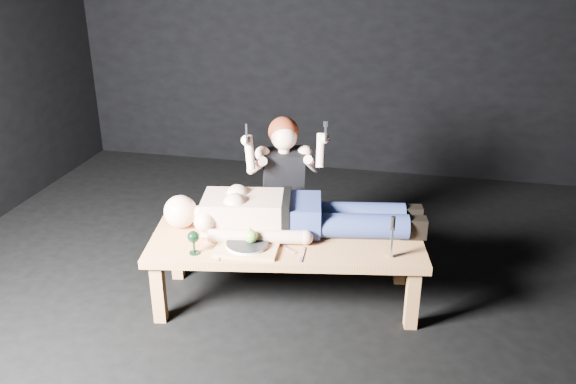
% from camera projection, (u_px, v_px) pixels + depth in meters
% --- Properties ---
extents(ground, '(5.00, 5.00, 0.00)m').
position_uv_depth(ground, '(264.00, 298.00, 3.91)').
color(ground, black).
rests_on(ground, ground).
extents(back_wall, '(5.00, 0.00, 5.00)m').
position_uv_depth(back_wall, '(327.00, 18.00, 5.56)').
color(back_wall, black).
rests_on(back_wall, ground).
extents(table, '(1.79, 0.92, 0.45)m').
position_uv_depth(table, '(286.00, 270.00, 3.80)').
color(table, '#BB7B42').
rests_on(table, ground).
extents(lying_man, '(1.84, 0.83, 0.27)m').
position_uv_depth(lying_man, '(296.00, 210.00, 3.78)').
color(lying_man, '#D3A088').
rests_on(lying_man, table).
extents(kneeling_woman, '(0.78, 0.83, 1.14)m').
position_uv_depth(kneeling_woman, '(283.00, 188.00, 4.17)').
color(kneeling_woman, black).
rests_on(kneeling_woman, ground).
extents(serving_tray, '(0.39, 0.30, 0.02)m').
position_uv_depth(serving_tray, '(247.00, 247.00, 3.59)').
color(serving_tray, tan).
rests_on(serving_tray, table).
extents(plate, '(0.27, 0.27, 0.02)m').
position_uv_depth(plate, '(247.00, 244.00, 3.58)').
color(plate, white).
rests_on(plate, serving_tray).
extents(apple, '(0.08, 0.08, 0.08)m').
position_uv_depth(apple, '(251.00, 236.00, 3.57)').
color(apple, '#669C30').
rests_on(apple, plate).
extents(goblet, '(0.08, 0.08, 0.15)m').
position_uv_depth(goblet, '(194.00, 242.00, 3.51)').
color(goblet, black).
rests_on(goblet, table).
extents(fork_flat, '(0.07, 0.18, 0.01)m').
position_uv_depth(fork_flat, '(218.00, 253.00, 3.54)').
color(fork_flat, '#B2B2B7').
rests_on(fork_flat, table).
extents(knife_flat, '(0.03, 0.18, 0.01)m').
position_uv_depth(knife_flat, '(302.00, 254.00, 3.52)').
color(knife_flat, '#B2B2B7').
rests_on(knife_flat, table).
extents(spoon_flat, '(0.15, 0.13, 0.01)m').
position_uv_depth(spoon_flat, '(286.00, 247.00, 3.61)').
color(spoon_flat, '#B2B2B7').
rests_on(spoon_flat, table).
extents(carving_knife, '(0.04, 0.04, 0.27)m').
position_uv_depth(carving_knife, '(392.00, 237.00, 3.45)').
color(carving_knife, '#B2B2B7').
rests_on(carving_knife, table).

